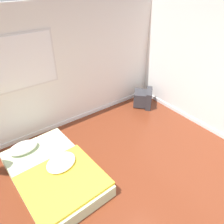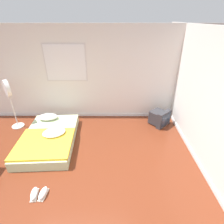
# 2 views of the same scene
# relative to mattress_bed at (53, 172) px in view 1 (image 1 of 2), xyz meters

# --- Properties ---
(wall_back) EXTENTS (7.59, 0.08, 2.60)m
(wall_back) POSITION_rel_mattress_bed_xyz_m (0.73, 1.35, 1.15)
(wall_back) COLOR white
(wall_back) RESTS_ON ground_plane
(mattress_bed) EXTENTS (1.30, 1.97, 0.37)m
(mattress_bed) POSITION_rel_mattress_bed_xyz_m (0.00, 0.00, 0.00)
(mattress_bed) COLOR beige
(mattress_bed) RESTS_ON ground_plane
(crt_tv) EXTENTS (0.63, 0.63, 0.45)m
(crt_tv) POSITION_rel_mattress_bed_xyz_m (2.87, 0.84, 0.07)
(crt_tv) COLOR #333338
(crt_tv) RESTS_ON ground_plane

